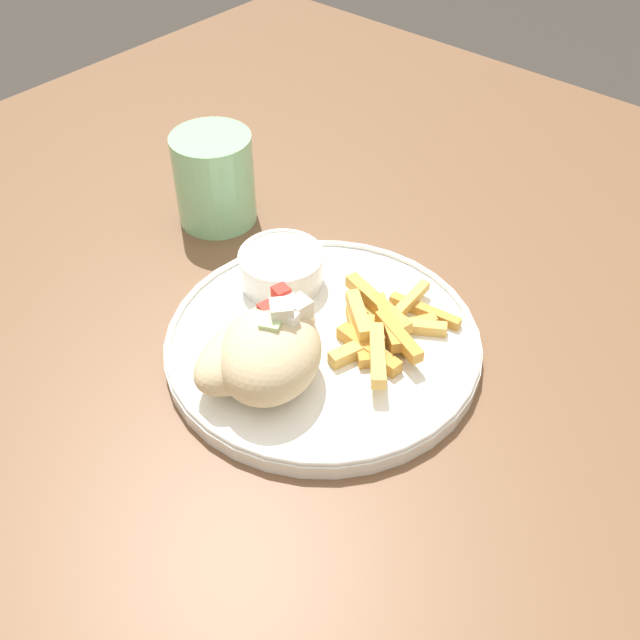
{
  "coord_description": "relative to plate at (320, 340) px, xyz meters",
  "views": [
    {
      "loc": [
        -0.35,
        -0.31,
        1.21
      ],
      "look_at": [
        0.02,
        0.0,
        0.77
      ],
      "focal_mm": 42.0,
      "sensor_mm": 36.0,
      "label": 1
    }
  ],
  "objects": [
    {
      "name": "plate",
      "position": [
        0.0,
        0.0,
        0.0
      ],
      "size": [
        0.28,
        0.28,
        0.02
      ],
      "color": "white",
      "rests_on": "table"
    },
    {
      "name": "pita_sandwich_far",
      "position": [
        -0.06,
        0.01,
        0.03
      ],
      "size": [
        0.13,
        0.07,
        0.06
      ],
      "rotation": [
        0.0,
        0.0,
        -0.04
      ],
      "color": "beige",
      "rests_on": "plate"
    },
    {
      "name": "water_glass",
      "position": [
        0.08,
        0.22,
        0.04
      ],
      "size": [
        0.08,
        0.08,
        0.1
      ],
      "color": "#8CCC93",
      "rests_on": "table"
    },
    {
      "name": "fries_pile",
      "position": [
        0.04,
        -0.04,
        0.01
      ],
      "size": [
        0.14,
        0.11,
        0.02
      ],
      "color": "gold",
      "rests_on": "plate"
    },
    {
      "name": "pita_sandwich_near",
      "position": [
        -0.07,
        -0.01,
        0.04
      ],
      "size": [
        0.13,
        0.12,
        0.08
      ],
      "rotation": [
        0.0,
        0.0,
        0.46
      ],
      "color": "beige",
      "rests_on": "plate"
    },
    {
      "name": "table",
      "position": [
        -0.02,
        -0.0,
        -0.08
      ],
      "size": [
        1.29,
        1.29,
        0.73
      ],
      "color": "brown",
      "rests_on": "ground_plane"
    },
    {
      "name": "sauce_ramekin",
      "position": [
        0.03,
        0.08,
        0.02
      ],
      "size": [
        0.08,
        0.08,
        0.03
      ],
      "color": "white",
      "rests_on": "plate"
    }
  ]
}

